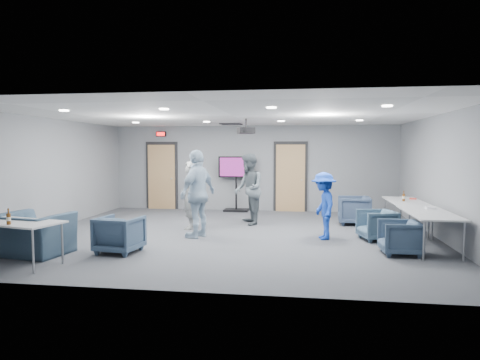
# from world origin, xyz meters

# --- Properties ---
(floor) EXTENTS (9.00, 9.00, 0.00)m
(floor) POSITION_xyz_m (0.00, 0.00, 0.00)
(floor) COLOR #383A3F
(floor) RESTS_ON ground
(ceiling) EXTENTS (9.00, 9.00, 0.00)m
(ceiling) POSITION_xyz_m (0.00, 0.00, 2.70)
(ceiling) COLOR silver
(ceiling) RESTS_ON wall_back
(wall_back) EXTENTS (9.00, 0.02, 2.70)m
(wall_back) POSITION_xyz_m (0.00, 4.00, 1.35)
(wall_back) COLOR slate
(wall_back) RESTS_ON floor
(wall_front) EXTENTS (9.00, 0.02, 2.70)m
(wall_front) POSITION_xyz_m (0.00, -4.00, 1.35)
(wall_front) COLOR slate
(wall_front) RESTS_ON floor
(wall_left) EXTENTS (0.02, 8.00, 2.70)m
(wall_left) POSITION_xyz_m (-4.50, 0.00, 1.35)
(wall_left) COLOR slate
(wall_left) RESTS_ON floor
(wall_right) EXTENTS (0.02, 8.00, 2.70)m
(wall_right) POSITION_xyz_m (4.50, 0.00, 1.35)
(wall_right) COLOR slate
(wall_right) RESTS_ON floor
(door_left) EXTENTS (1.06, 0.17, 2.24)m
(door_left) POSITION_xyz_m (-3.00, 3.95, 1.07)
(door_left) COLOR black
(door_left) RESTS_ON wall_back
(door_right) EXTENTS (1.06, 0.17, 2.24)m
(door_right) POSITION_xyz_m (1.20, 3.95, 1.07)
(door_right) COLOR black
(door_right) RESTS_ON wall_back
(exit_sign) EXTENTS (0.32, 0.08, 0.16)m
(exit_sign) POSITION_xyz_m (-3.00, 3.93, 2.45)
(exit_sign) COLOR black
(exit_sign) RESTS_ON wall_back
(hvac_diffuser) EXTENTS (0.60, 0.60, 0.03)m
(hvac_diffuser) POSITION_xyz_m (-0.50, 2.80, 2.69)
(hvac_diffuser) COLOR black
(hvac_diffuser) RESTS_ON ceiling
(downlights) EXTENTS (6.18, 3.78, 0.02)m
(downlights) POSITION_xyz_m (0.00, 0.00, 2.68)
(downlights) COLOR white
(downlights) RESTS_ON ceiling
(person_a) EXTENTS (0.48, 0.66, 1.65)m
(person_a) POSITION_xyz_m (-1.16, 0.55, 0.83)
(person_a) COLOR gray
(person_a) RESTS_ON floor
(person_b) EXTENTS (0.94, 1.07, 1.85)m
(person_b) POSITION_xyz_m (0.20, 1.38, 0.92)
(person_b) COLOR #4F585E
(person_b) RESTS_ON floor
(person_c) EXTENTS (0.88, 1.23, 1.94)m
(person_c) POSITION_xyz_m (-0.71, -0.39, 0.97)
(person_c) COLOR #A0B9CE
(person_c) RESTS_ON floor
(person_d) EXTENTS (0.69, 1.02, 1.45)m
(person_d) POSITION_xyz_m (2.03, -0.20, 0.73)
(person_d) COLOR #1A3EAB
(person_d) RESTS_ON floor
(chair_right_a) EXTENTS (0.84, 0.82, 0.74)m
(chair_right_a) POSITION_xyz_m (2.90, 1.78, 0.37)
(chair_right_a) COLOR #324057
(chair_right_a) RESTS_ON floor
(chair_right_b) EXTENTS (0.86, 0.85, 0.65)m
(chair_right_b) POSITION_xyz_m (3.15, -0.15, 0.33)
(chair_right_b) COLOR #3D566A
(chair_right_b) RESTS_ON floor
(chair_right_c) EXTENTS (0.72, 0.70, 0.64)m
(chair_right_c) POSITION_xyz_m (3.35, -1.41, 0.32)
(chair_right_c) COLOR #34465B
(chair_right_c) RESTS_ON floor
(chair_front_a) EXTENTS (0.84, 0.85, 0.70)m
(chair_front_a) POSITION_xyz_m (-1.83, -2.00, 0.35)
(chair_front_a) COLOR #36495E
(chair_front_a) RESTS_ON floor
(chair_front_b) EXTENTS (1.34, 1.22, 0.77)m
(chair_front_b) POSITION_xyz_m (-3.33, -2.40, 0.39)
(chair_front_b) COLOR #334658
(chair_front_b) RESTS_ON floor
(table_right_a) EXTENTS (0.76, 1.83, 0.73)m
(table_right_a) POSITION_xyz_m (4.00, 1.01, 0.69)
(table_right_a) COLOR #B1B4B6
(table_right_a) RESTS_ON floor
(table_right_b) EXTENTS (0.82, 1.96, 0.73)m
(table_right_b) POSITION_xyz_m (4.00, -0.89, 0.69)
(table_right_b) COLOR #B1B4B6
(table_right_b) RESTS_ON floor
(table_front_left) EXTENTS (1.97, 1.16, 0.73)m
(table_front_left) POSITION_xyz_m (-3.35, -3.00, 0.69)
(table_front_left) COLOR #B1B4B6
(table_front_left) RESTS_ON floor
(bottle_front) EXTENTS (0.07, 0.07, 0.26)m
(bottle_front) POSITION_xyz_m (-3.11, -3.33, 0.83)
(bottle_front) COLOR #5C330F
(bottle_front) RESTS_ON table_front_left
(bottle_right) EXTENTS (0.06, 0.06, 0.25)m
(bottle_right) POSITION_xyz_m (3.93, 0.89, 0.82)
(bottle_right) COLOR #5C330F
(bottle_right) RESTS_ON table_right_a
(snack_box) EXTENTS (0.18, 0.15, 0.03)m
(snack_box) POSITION_xyz_m (4.24, 1.30, 0.75)
(snack_box) COLOR #CA3E32
(snack_box) RESTS_ON table_right_a
(wrapper) EXTENTS (0.20, 0.14, 0.04)m
(wrapper) POSITION_xyz_m (4.16, -0.41, 0.75)
(wrapper) COLOR white
(wrapper) RESTS_ON table_right_b
(tv_stand) EXTENTS (1.13, 0.54, 1.73)m
(tv_stand) POSITION_xyz_m (-0.49, 3.75, 0.98)
(tv_stand) COLOR black
(tv_stand) RESTS_ON floor
(projector) EXTENTS (0.47, 0.44, 0.37)m
(projector) POSITION_xyz_m (0.19, 0.84, 2.40)
(projector) COLOR black
(projector) RESTS_ON ceiling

